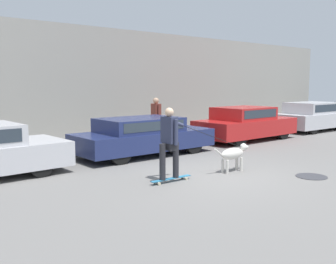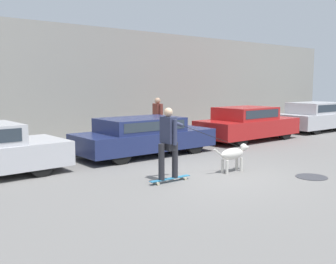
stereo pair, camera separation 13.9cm
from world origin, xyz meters
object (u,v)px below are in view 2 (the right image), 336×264
Objects in this scene: parked_car_1 at (144,136)px; skateboarder at (169,140)px; parked_car_2 at (247,124)px; dog at (233,154)px; parked_car_3 at (316,117)px; pedestrian_with_bag at (158,116)px.

skateboarder reaches higher than parked_car_1.
parked_car_2 is 1.53× the size of skateboarder.
dog is (-4.60, -3.33, -0.19)m from parked_car_2.
parked_car_1 is 9.92m from parked_car_3.
parked_car_2 is 3.53m from pedestrian_with_bag.
parked_car_1 is at bearing -177.93° from parked_car_3.
parked_car_2 is at bearing 0.95° from parked_car_1.
parked_car_1 is 3.50m from skateboarder.
skateboarder is at bearing -162.75° from parked_car_3.
pedestrian_with_bag reaches higher than skateboarder.
pedestrian_with_bag is (1.59, 5.13, 0.54)m from dog.
pedestrian_with_bag is at bearing 43.70° from parked_car_1.
pedestrian_with_bag is (3.50, 4.91, 0.03)m from skateboarder.
parked_car_2 is at bearing 27.71° from skateboarder.
skateboarder is (-1.56, -3.11, 0.36)m from parked_car_1.
parked_car_2 is 2.78× the size of pedestrian_with_bag.
parked_car_1 reaches higher than dog.
skateboarder is (-6.52, -3.11, 0.32)m from parked_car_2.
parked_car_3 is (9.92, 0.00, 0.06)m from parked_car_1.
parked_car_3 is 11.90m from skateboarder.
parked_car_3 is at bearing -179.84° from pedestrian_with_bag.
parked_car_1 is 2.87× the size of pedestrian_with_bag.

